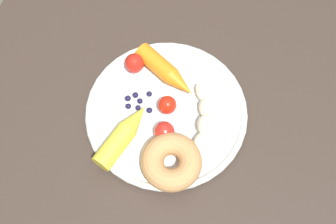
{
  "coord_description": "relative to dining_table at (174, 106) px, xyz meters",
  "views": [
    {
      "loc": [
        -0.36,
        -0.09,
        1.45
      ],
      "look_at": [
        -0.06,
        -0.0,
        0.75
      ],
      "focal_mm": 45.08,
      "sensor_mm": 36.0,
      "label": 1
    }
  ],
  "objects": [
    {
      "name": "blueberry_pile",
      "position": [
        -0.06,
        0.05,
        0.11
      ],
      "size": [
        0.05,
        0.05,
        0.02
      ],
      "color": "#191638",
      "rests_on": "plate"
    },
    {
      "name": "dining_table",
      "position": [
        0.0,
        0.0,
        0.0
      ],
      "size": [
        1.23,
        0.81,
        0.74
      ],
      "color": "#382C24",
      "rests_on": "ground_plane"
    },
    {
      "name": "donut",
      "position": [
        -0.15,
        -0.04,
        0.12
      ],
      "size": [
        0.14,
        0.14,
        0.04
      ],
      "primitive_type": "torus",
      "rotation": [
        0.0,
        0.0,
        2.64
      ],
      "color": "tan",
      "rests_on": "plate"
    },
    {
      "name": "tomato_near",
      "position": [
        0.01,
        0.08,
        0.12
      ],
      "size": [
        0.04,
        0.04,
        0.04
      ],
      "primitive_type": "sphere",
      "color": "red",
      "rests_on": "plate"
    },
    {
      "name": "tomato_mid",
      "position": [
        -0.05,
        -0.0,
        0.11
      ],
      "size": [
        0.03,
        0.03,
        0.03
      ],
      "primitive_type": "sphere",
      "color": "red",
      "rests_on": "plate"
    },
    {
      "name": "banana",
      "position": [
        -0.07,
        -0.07,
        0.11
      ],
      "size": [
        0.17,
        0.06,
        0.03
      ],
      "color": "#EDEBBF",
      "rests_on": "plate"
    },
    {
      "name": "carrot_orange",
      "position": [
        0.01,
        0.02,
        0.11
      ],
      "size": [
        0.09,
        0.13,
        0.03
      ],
      "color": "orange",
      "rests_on": "plate"
    },
    {
      "name": "carrot_yellow",
      "position": [
        -0.13,
        0.06,
        0.12
      ],
      "size": [
        0.14,
        0.08,
        0.04
      ],
      "color": "yellow",
      "rests_on": "plate"
    },
    {
      "name": "plate",
      "position": [
        -0.06,
        -0.0,
        0.09
      ],
      "size": [
        0.3,
        0.3,
        0.02
      ],
      "color": "silver",
      "rests_on": "dining_table"
    },
    {
      "name": "ground_plane",
      "position": [
        0.0,
        0.0,
        -0.65
      ],
      "size": [
        6.0,
        6.0,
        0.0
      ],
      "primitive_type": "plane",
      "color": "#595645"
    },
    {
      "name": "tomato_far",
      "position": [
        -0.1,
        -0.01,
        0.12
      ],
      "size": [
        0.04,
        0.04,
        0.04
      ],
      "primitive_type": "sphere",
      "color": "red",
      "rests_on": "plate"
    }
  ]
}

